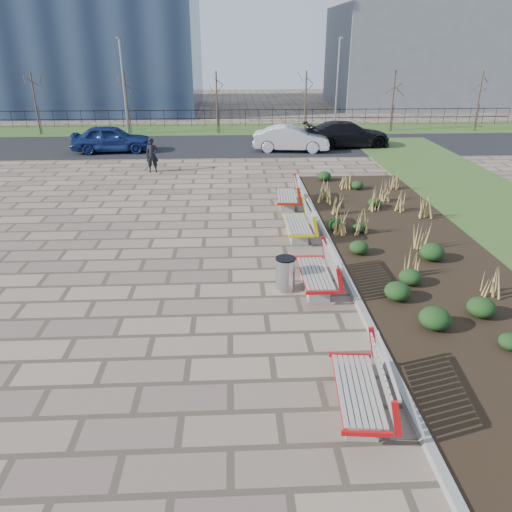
{
  "coord_description": "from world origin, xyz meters",
  "views": [
    {
      "loc": [
        0.94,
        -8.48,
        5.87
      ],
      "look_at": [
        1.5,
        3.0,
        0.9
      ],
      "focal_mm": 35.0,
      "sensor_mm": 36.0,
      "label": 1
    }
  ],
  "objects_px": {
    "car_silver": "(291,139)",
    "car_blue": "(111,139)",
    "bench_d": "(287,194)",
    "bench_a": "(358,386)",
    "bench_b": "(315,271)",
    "car_black": "(347,134)",
    "lamp_east": "(337,87)",
    "litter_bin": "(285,274)",
    "pedestrian": "(152,155)",
    "bench_c": "(297,222)",
    "lamp_west": "(124,88)"
  },
  "relations": [
    {
      "from": "litter_bin",
      "to": "car_silver",
      "type": "height_order",
      "value": "car_silver"
    },
    {
      "from": "car_silver",
      "to": "lamp_east",
      "type": "height_order",
      "value": "lamp_east"
    },
    {
      "from": "bench_a",
      "to": "car_silver",
      "type": "relative_size",
      "value": 0.49
    },
    {
      "from": "bench_c",
      "to": "bench_d",
      "type": "height_order",
      "value": "same"
    },
    {
      "from": "bench_d",
      "to": "bench_a",
      "type": "bearing_deg",
      "value": -86.71
    },
    {
      "from": "car_silver",
      "to": "pedestrian",
      "type": "bearing_deg",
      "value": 129.47
    },
    {
      "from": "pedestrian",
      "to": "lamp_west",
      "type": "bearing_deg",
      "value": 103.74
    },
    {
      "from": "lamp_east",
      "to": "car_silver",
      "type": "bearing_deg",
      "value": -122.11
    },
    {
      "from": "bench_b",
      "to": "car_black",
      "type": "bearing_deg",
      "value": 75.15
    },
    {
      "from": "bench_a",
      "to": "bench_c",
      "type": "bearing_deg",
      "value": 95.37
    },
    {
      "from": "lamp_west",
      "to": "lamp_east",
      "type": "distance_m",
      "value": 14.0
    },
    {
      "from": "car_silver",
      "to": "lamp_west",
      "type": "distance_m",
      "value": 12.09
    },
    {
      "from": "bench_a",
      "to": "lamp_west",
      "type": "height_order",
      "value": "lamp_west"
    },
    {
      "from": "car_silver",
      "to": "car_blue",
      "type": "bearing_deg",
      "value": 96.0
    },
    {
      "from": "pedestrian",
      "to": "lamp_west",
      "type": "height_order",
      "value": "lamp_west"
    },
    {
      "from": "bench_d",
      "to": "lamp_east",
      "type": "distance_m",
      "value": 17.15
    },
    {
      "from": "pedestrian",
      "to": "car_black",
      "type": "xyz_separation_m",
      "value": [
        10.7,
        5.64,
        -0.05
      ]
    },
    {
      "from": "litter_bin",
      "to": "car_blue",
      "type": "height_order",
      "value": "car_blue"
    },
    {
      "from": "bench_c",
      "to": "pedestrian",
      "type": "relative_size",
      "value": 1.29
    },
    {
      "from": "bench_a",
      "to": "car_black",
      "type": "relative_size",
      "value": 0.41
    },
    {
      "from": "car_blue",
      "to": "bench_a",
      "type": "bearing_deg",
      "value": -162.8
    },
    {
      "from": "bench_a",
      "to": "lamp_east",
      "type": "height_order",
      "value": "lamp_east"
    },
    {
      "from": "bench_c",
      "to": "car_black",
      "type": "relative_size",
      "value": 0.41
    },
    {
      "from": "bench_d",
      "to": "car_black",
      "type": "height_order",
      "value": "car_black"
    },
    {
      "from": "car_blue",
      "to": "lamp_east",
      "type": "distance_m",
      "value": 15.12
    },
    {
      "from": "bench_b",
      "to": "bench_c",
      "type": "distance_m",
      "value": 3.7
    },
    {
      "from": "bench_b",
      "to": "lamp_west",
      "type": "relative_size",
      "value": 0.35
    },
    {
      "from": "bench_d",
      "to": "car_blue",
      "type": "distance_m",
      "value": 13.85
    },
    {
      "from": "pedestrian",
      "to": "lamp_west",
      "type": "relative_size",
      "value": 0.27
    },
    {
      "from": "bench_b",
      "to": "bench_d",
      "type": "relative_size",
      "value": 1.0
    },
    {
      "from": "bench_a",
      "to": "bench_d",
      "type": "xyz_separation_m",
      "value": [
        0.0,
        11.5,
        0.0
      ]
    },
    {
      "from": "lamp_west",
      "to": "bench_b",
      "type": "bearing_deg",
      "value": -68.73
    },
    {
      "from": "bench_c",
      "to": "car_silver",
      "type": "xyz_separation_m",
      "value": [
        1.35,
        13.61,
        0.23
      ]
    },
    {
      "from": "litter_bin",
      "to": "lamp_east",
      "type": "height_order",
      "value": "lamp_east"
    },
    {
      "from": "bench_c",
      "to": "bench_d",
      "type": "relative_size",
      "value": 1.0
    },
    {
      "from": "bench_a",
      "to": "litter_bin",
      "type": "xyz_separation_m",
      "value": [
        -0.76,
        4.58,
        -0.06
      ]
    },
    {
      "from": "bench_a",
      "to": "car_silver",
      "type": "xyz_separation_m",
      "value": [
        1.35,
        21.9,
        0.23
      ]
    },
    {
      "from": "car_black",
      "to": "car_blue",
      "type": "bearing_deg",
      "value": 85.98
    },
    {
      "from": "bench_b",
      "to": "lamp_west",
      "type": "distance_m",
      "value": 24.94
    },
    {
      "from": "car_blue",
      "to": "car_silver",
      "type": "bearing_deg",
      "value": -95.96
    },
    {
      "from": "car_black",
      "to": "lamp_west",
      "type": "bearing_deg",
      "value": 63.53
    },
    {
      "from": "bench_b",
      "to": "bench_d",
      "type": "height_order",
      "value": "same"
    },
    {
      "from": "pedestrian",
      "to": "lamp_east",
      "type": "distance_m",
      "value": 15.2
    },
    {
      "from": "car_black",
      "to": "bench_b",
      "type": "bearing_deg",
      "value": 157.78
    },
    {
      "from": "lamp_east",
      "to": "litter_bin",
      "type": "bearing_deg",
      "value": -103.99
    },
    {
      "from": "car_silver",
      "to": "lamp_west",
      "type": "xyz_separation_m",
      "value": [
        -10.35,
        5.81,
        2.31
      ]
    },
    {
      "from": "bench_d",
      "to": "car_black",
      "type": "bearing_deg",
      "value": 70.57
    },
    {
      "from": "bench_b",
      "to": "lamp_east",
      "type": "height_order",
      "value": "lamp_east"
    },
    {
      "from": "bench_a",
      "to": "bench_d",
      "type": "height_order",
      "value": "same"
    },
    {
      "from": "pedestrian",
      "to": "bench_a",
      "type": "bearing_deg",
      "value": -74.18
    }
  ]
}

